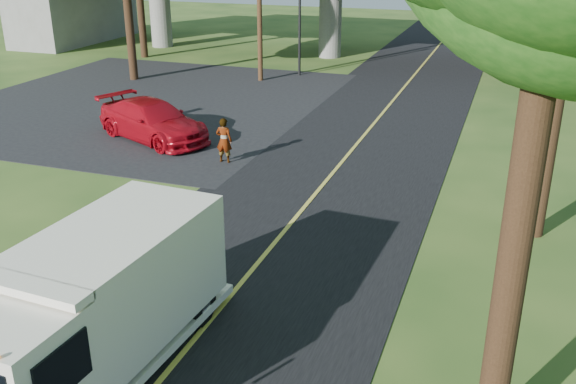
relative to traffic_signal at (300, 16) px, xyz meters
The scene contains 7 objects.
road 17.38m from the traffic_signal, 69.44° to the right, with size 7.00×90.00×0.02m, color black.
parking_lot 9.96m from the traffic_signal, 122.01° to the right, with size 16.00×18.00×0.01m, color black.
lane_line 17.38m from the traffic_signal, 69.44° to the right, with size 0.12×90.00×0.01m, color gold.
traffic_signal is the anchor object (origin of this frame).
step_van 26.00m from the traffic_signal, 79.25° to the right, with size 2.54×6.10×2.51m.
red_sedan 13.35m from the traffic_signal, 96.34° to the right, with size 2.06×5.07×1.47m, color #A70A15.
pedestrian 14.92m from the traffic_signal, 81.40° to the right, with size 0.57×0.38×1.57m, color gray.
Camera 1 is at (5.19, -7.41, 7.33)m, focal length 40.00 mm.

